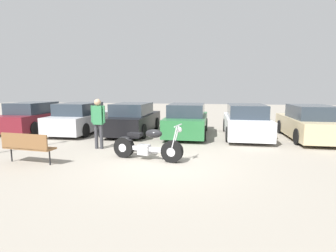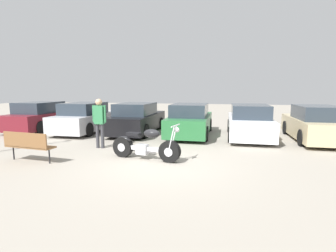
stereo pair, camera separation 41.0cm
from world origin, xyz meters
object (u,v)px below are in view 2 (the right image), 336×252
object	(u,v)px
parked_car_champagne	(315,124)
park_bench	(28,144)
motorcycle	(145,146)
parked_car_silver	(86,118)
parked_car_maroon	(43,117)
parked_car_black	(137,119)
parked_car_white	(249,122)
person_standing	(99,119)
parked_car_green	(190,121)

from	to	relation	value
parked_car_champagne	park_bench	world-z (taller)	parked_car_champagne
motorcycle	park_bench	world-z (taller)	motorcycle
parked_car_silver	parked_car_champagne	size ratio (longest dim) A/B	1.00
parked_car_maroon	parked_car_silver	world-z (taller)	same
park_bench	parked_car_silver	bearing A→B (deg)	102.38
parked_car_black	parked_car_white	distance (m)	5.18
motorcycle	parked_car_white	distance (m)	5.56
parked_car_silver	parked_car_white	size ratio (longest dim) A/B	1.00
parked_car_maroon	person_standing	world-z (taller)	person_standing
parked_car_maroon	person_standing	xyz separation A→B (m)	(4.94, -3.35, 0.39)
parked_car_green	parked_car_champagne	world-z (taller)	same
parked_car_white	park_bench	bearing A→B (deg)	-140.48
parked_car_maroon	parked_car_champagne	distance (m)	12.95
park_bench	person_standing	world-z (taller)	person_standing
parked_car_silver	parked_car_white	bearing A→B (deg)	0.41
parked_car_maroon	parked_car_green	distance (m)	7.77
parked_car_black	motorcycle	bearing A→B (deg)	-68.39
parked_car_silver	parked_car_champagne	world-z (taller)	same
parked_car_maroon	parked_car_green	size ratio (longest dim) A/B	1.00
parked_car_maroon	park_bench	size ratio (longest dim) A/B	2.73
park_bench	person_standing	xyz separation A→B (m)	(1.17, 2.16, 0.52)
parked_car_black	parked_car_green	size ratio (longest dim) A/B	1.00
parked_car_white	parked_car_silver	bearing A→B (deg)	-179.59
parked_car_black	parked_car_green	bearing A→B (deg)	-1.93
park_bench	person_standing	size ratio (longest dim) A/B	0.89
motorcycle	parked_car_silver	bearing A→B (deg)	135.23
parked_car_maroon	parked_car_champagne	size ratio (longest dim) A/B	1.00
parked_car_maroon	parked_car_silver	xyz separation A→B (m)	(2.59, -0.14, 0.00)
parked_car_green	parked_car_white	world-z (taller)	same
motorcycle	parked_car_maroon	distance (m)	8.30
motorcycle	parked_car_silver	xyz separation A→B (m)	(-4.39, 4.35, 0.25)
parked_car_black	park_bench	bearing A→B (deg)	-104.20
parked_car_maroon	parked_car_champagne	world-z (taller)	same
parked_car_green	park_bench	xyz separation A→B (m)	(-4.00, -5.48, -0.12)
parked_car_green	parked_car_white	distance (m)	2.59
parked_car_black	parked_car_green	world-z (taller)	same
parked_car_maroon	parked_car_black	world-z (taller)	same
parked_car_maroon	parked_car_green	world-z (taller)	same
motorcycle	parked_car_black	world-z (taller)	parked_car_black
parked_car_maroon	parked_car_black	distance (m)	5.18
parked_car_white	parked_car_champagne	xyz separation A→B (m)	(2.59, -0.11, 0.00)
parked_car_white	park_bench	world-z (taller)	parked_car_white
parked_car_green	person_standing	world-z (taller)	person_standing
parked_car_black	park_bench	xyz separation A→B (m)	(-1.41, -5.57, -0.12)
parked_car_green	parked_car_white	size ratio (longest dim) A/B	1.00
parked_car_green	parked_car_maroon	bearing A→B (deg)	179.72
parked_car_white	parked_car_green	bearing A→B (deg)	179.00
parked_car_white	park_bench	size ratio (longest dim) A/B	2.73
parked_car_black	park_bench	size ratio (longest dim) A/B	2.73
parked_car_green	person_standing	bearing A→B (deg)	-130.46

